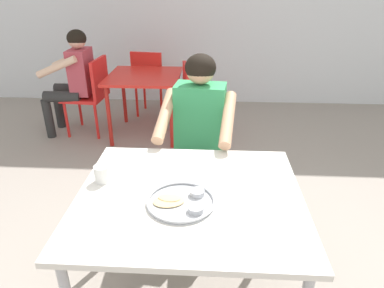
# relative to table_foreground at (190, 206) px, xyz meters

# --- Properties ---
(table_foreground) EXTENTS (1.09, 0.96, 0.75)m
(table_foreground) POSITION_rel_table_foreground_xyz_m (0.00, 0.00, 0.00)
(table_foreground) COLOR silver
(table_foreground) RESTS_ON ground
(thali_tray) EXTENTS (0.32, 0.32, 0.03)m
(thali_tray) POSITION_rel_table_foreground_xyz_m (-0.03, -0.08, 0.08)
(thali_tray) COLOR #B7BABF
(thali_tray) RESTS_ON table_foreground
(drinking_cup) EXTENTS (0.08, 0.08, 0.09)m
(drinking_cup) POSITION_rel_table_foreground_xyz_m (-0.45, 0.09, 0.12)
(drinking_cup) COLOR white
(drinking_cup) RESTS_ON table_foreground
(chair_foreground) EXTENTS (0.42, 0.45, 0.90)m
(chair_foreground) POSITION_rel_table_foreground_xyz_m (0.03, 0.98, -0.15)
(chair_foreground) COLOR silver
(chair_foreground) RESTS_ON ground
(diner_foreground) EXTENTS (0.53, 0.58, 1.25)m
(diner_foreground) POSITION_rel_table_foreground_xyz_m (0.01, 0.75, 0.07)
(diner_foreground) COLOR #2C2C2C
(diner_foreground) RESTS_ON ground
(table_background_red) EXTENTS (0.79, 0.81, 0.71)m
(table_background_red) POSITION_rel_table_foreground_xyz_m (-0.65, 2.32, -0.06)
(table_background_red) COLOR red
(table_background_red) RESTS_ON ground
(chair_red_left) EXTENTS (0.47, 0.47, 0.88)m
(chair_red_left) POSITION_rel_table_foreground_xyz_m (-1.27, 2.33, -0.16)
(chair_red_left) COLOR red
(chair_red_left) RESTS_ON ground
(chair_red_right) EXTENTS (0.46, 0.45, 0.85)m
(chair_red_right) POSITION_rel_table_foreground_xyz_m (-0.08, 2.28, -0.19)
(chair_red_right) COLOR red
(chair_red_right) RESTS_ON ground
(chair_red_far) EXTENTS (0.46, 0.45, 0.86)m
(chair_red_far) POSITION_rel_table_foreground_xyz_m (-0.70, 2.91, -0.17)
(chair_red_far) COLOR red
(chair_red_far) RESTS_ON ground
(patron_background) EXTENTS (0.55, 0.49, 1.19)m
(patron_background) POSITION_rel_table_foreground_xyz_m (-1.44, 2.32, 0.04)
(patron_background) COLOR #2A2A2A
(patron_background) RESTS_ON ground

